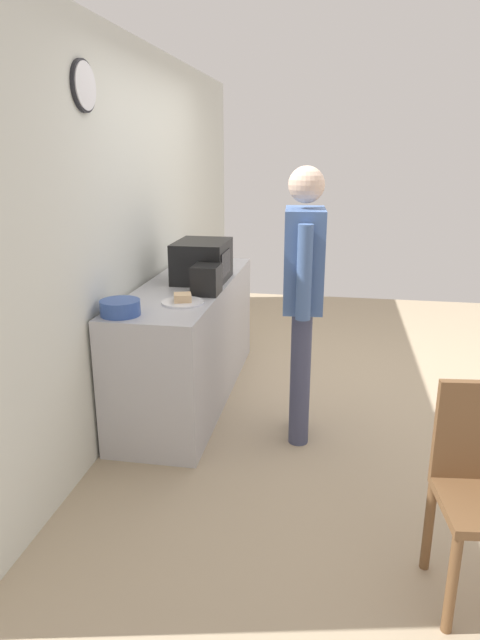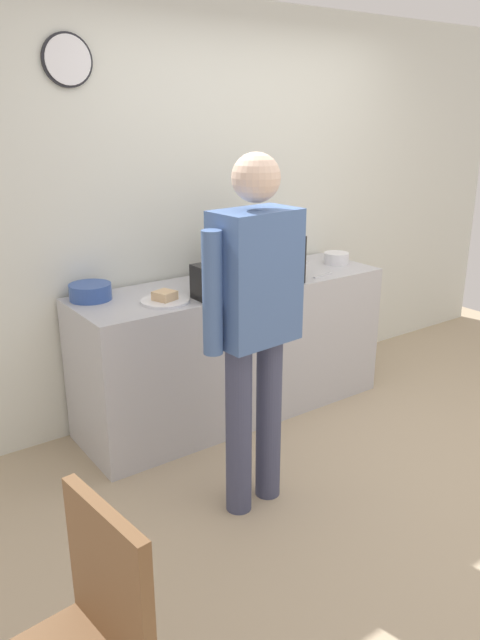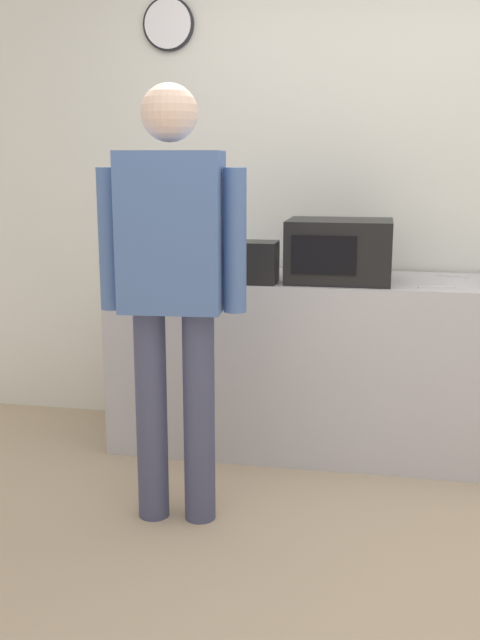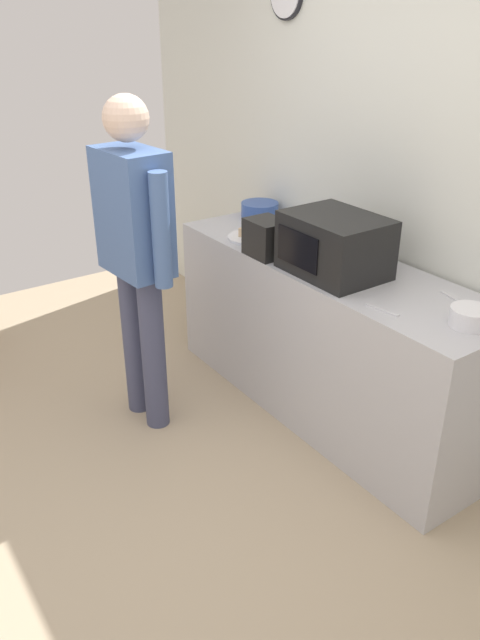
{
  "view_description": "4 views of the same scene",
  "coord_description": "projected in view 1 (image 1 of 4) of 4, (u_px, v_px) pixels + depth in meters",
  "views": [
    {
      "loc": [
        -4.2,
        0.13,
        1.86
      ],
      "look_at": [
        -0.39,
        0.8,
        0.67
      ],
      "focal_mm": 31.16,
      "sensor_mm": 36.0,
      "label": 1
    },
    {
      "loc": [
        -2.43,
        -1.85,
        1.94
      ],
      "look_at": [
        -0.5,
        0.85,
        0.8
      ],
      "focal_mm": 34.35,
      "sensor_mm": 36.0,
      "label": 2
    },
    {
      "loc": [
        0.02,
        -2.44,
        1.48
      ],
      "look_at": [
        -0.61,
        0.81,
        0.76
      ],
      "focal_mm": 41.1,
      "sensor_mm": 36.0,
      "label": 3
    },
    {
      "loc": [
        1.98,
        -0.94,
        2.11
      ],
      "look_at": [
        -0.4,
        0.71,
        0.66
      ],
      "focal_mm": 34.94,
      "sensor_mm": 36.0,
      "label": 4
    }
  ],
  "objects": [
    {
      "name": "person_standing",
      "position": [
        303.0,
        286.0,
        3.49
      ],
      "size": [
        0.59,
        0.27,
        1.77
      ],
      "color": "#404562",
      "rests_on": "ground_plane"
    },
    {
      "name": "ground_plane",
      "position": [
        346.0,
        390.0,
        4.48
      ],
      "size": [
        6.0,
        6.0,
        0.0
      ],
      "primitive_type": "plane",
      "color": "tan"
    },
    {
      "name": "back_wall",
      "position": [
        149.0,
        224.0,
        4.36
      ],
      "size": [
        5.4,
        0.13,
        2.6
      ],
      "color": "silver",
      "rests_on": "ground_plane"
    },
    {
      "name": "kitchen_counter",
      "position": [
        189.0,
        340.0,
        4.28
      ],
      "size": [
        2.08,
        0.62,
        0.91
      ],
      "primitive_type": "cube",
      "color": "#B7B7BC",
      "rests_on": "ground_plane"
    },
    {
      "name": "toaster",
      "position": [
        206.0,
        280.0,
        3.81
      ],
      "size": [
        0.22,
        0.18,
        0.2
      ],
      "primitive_type": "cube",
      "color": "black",
      "rests_on": "kitchen_counter"
    },
    {
      "name": "sandwich_plate",
      "position": [
        183.0,
        301.0,
        3.59
      ],
      "size": [
        0.28,
        0.28,
        0.07
      ],
      "color": "white",
      "rests_on": "kitchen_counter"
    },
    {
      "name": "microwave",
      "position": [
        202.0,
        261.0,
        4.19
      ],
      "size": [
        0.5,
        0.39,
        0.3
      ],
      "color": "black",
      "rests_on": "kitchen_counter"
    },
    {
      "name": "salad_bowl",
      "position": [
        215.0,
        256.0,
        4.96
      ],
      "size": [
        0.18,
        0.18,
        0.08
      ],
      "primitive_type": "cylinder",
      "color": "white",
      "rests_on": "kitchen_counter"
    },
    {
      "name": "spoon_utensil",
      "position": [
        190.0,
        264.0,
        4.8
      ],
      "size": [
        0.17,
        0.05,
        0.01
      ],
      "primitive_type": "cube",
      "rotation": [
        0.0,
        0.0,
        2.93
      ],
      "color": "silver",
      "rests_on": "kitchen_counter"
    },
    {
      "name": "cereal_bowl",
      "position": [
        120.0,
        308.0,
        3.33
      ],
      "size": [
        0.24,
        0.24,
        0.09
      ],
      "primitive_type": "cylinder",
      "color": "#33519E",
      "rests_on": "kitchen_counter"
    },
    {
      "name": "fork_utensil",
      "position": [
        230.0,
        268.0,
        4.64
      ],
      "size": [
        0.17,
        0.04,
        0.01
      ],
      "primitive_type": "cube",
      "rotation": [
        0.0,
        0.0,
        0.15
      ],
      "color": "silver",
      "rests_on": "kitchen_counter"
    }
  ]
}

